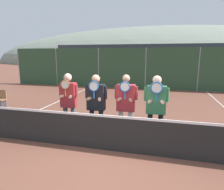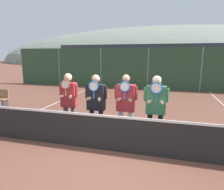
{
  "view_description": "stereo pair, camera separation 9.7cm",
  "coord_description": "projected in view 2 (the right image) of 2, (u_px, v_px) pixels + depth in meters",
  "views": [
    {
      "loc": [
        1.19,
        -4.51,
        2.4
      ],
      "look_at": [
        -0.16,
        0.75,
        1.28
      ],
      "focal_mm": 32.0,
      "sensor_mm": 36.0,
      "label": 1
    },
    {
      "loc": [
        1.28,
        -4.49,
        2.4
      ],
      "look_at": [
        -0.16,
        0.75,
        1.28
      ],
      "focal_mm": 32.0,
      "sensor_mm": 36.0,
      "label": 2
    }
  ],
  "objects": [
    {
      "name": "court_line_left_sideline",
      "position": [
        43.0,
        109.0,
        8.92
      ],
      "size": [
        0.05,
        16.0,
        0.01
      ],
      "primitive_type": "cube",
      "color": "white",
      "rests_on": "ground_plane"
    },
    {
      "name": "clubhouse_building",
      "position": [
        144.0,
        61.0,
        21.24
      ],
      "size": [
        16.57,
        5.5,
        3.32
      ],
      "color": "beige",
      "rests_on": "ground_plane"
    },
    {
      "name": "fence_back",
      "position": [
        148.0,
        69.0,
        13.76
      ],
      "size": [
        20.58,
        0.06,
        2.83
      ],
      "color": "gray",
      "rests_on": "ground_plane"
    },
    {
      "name": "tennis_net",
      "position": [
        110.0,
        133.0,
        4.96
      ],
      "size": [
        10.75,
        0.09,
        1.03
      ],
      "color": "gray",
      "rests_on": "ground_plane"
    },
    {
      "name": "player_center_right",
      "position": [
        126.0,
        104.0,
        5.32
      ],
      "size": [
        0.62,
        0.34,
        1.88
      ],
      "color": "white",
      "rests_on": "ground_plane"
    },
    {
      "name": "car_center",
      "position": [
        211.0,
        74.0,
        15.28
      ],
      "size": [
        4.54,
        2.09,
        1.82
      ],
      "color": "navy",
      "rests_on": "ground_plane"
    },
    {
      "name": "car_left_of_center",
      "position": [
        144.0,
        73.0,
        16.56
      ],
      "size": [
        4.29,
        1.98,
        1.68
      ],
      "color": "maroon",
      "rests_on": "ground_plane"
    },
    {
      "name": "hill_distant",
      "position": [
        163.0,
        62.0,
        58.39
      ],
      "size": [
        100.45,
        55.81,
        19.53
      ],
      "color": "gray",
      "rests_on": "ground_plane"
    },
    {
      "name": "player_center_left",
      "position": [
        96.0,
        102.0,
        5.45
      ],
      "size": [
        0.62,
        0.34,
        1.86
      ],
      "color": "#232838",
      "rests_on": "ground_plane"
    },
    {
      "name": "car_far_left",
      "position": [
        86.0,
        71.0,
        17.84
      ],
      "size": [
        4.54,
        2.09,
        1.88
      ],
      "color": "black",
      "rests_on": "ground_plane"
    },
    {
      "name": "player_rightmost",
      "position": [
        156.0,
        105.0,
        5.07
      ],
      "size": [
        0.63,
        0.34,
        1.88
      ],
      "color": "black",
      "rests_on": "ground_plane"
    },
    {
      "name": "player_leftmost",
      "position": [
        69.0,
        100.0,
        5.75
      ],
      "size": [
        0.58,
        0.34,
        1.87
      ],
      "color": "#56565B",
      "rests_on": "ground_plane"
    },
    {
      "name": "ground_plane",
      "position": [
        110.0,
        151.0,
        5.05
      ],
      "size": [
        120.0,
        120.0,
        0.0
      ],
      "primitive_type": "plane",
      "color": "brown"
    }
  ]
}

